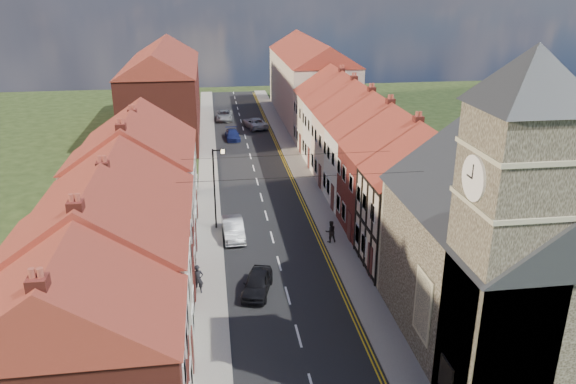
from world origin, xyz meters
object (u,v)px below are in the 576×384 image
(pedestrian_left, at_px, (198,279))
(pedestrian_right, at_px, (331,231))
(church, at_px, (512,244))
(car_far, at_px, (233,135))
(car_distant, at_px, (224,115))
(car_near, at_px, (257,283))
(car_mid, at_px, (233,229))
(lamppost, at_px, (215,184))
(car_distant_b, at_px, (255,123))

(pedestrian_left, bearing_deg, pedestrian_right, 29.86)
(church, xyz_separation_m, pedestrian_right, (-5.45, 13.16, -4.98))
(church, relative_size, car_far, 3.95)
(church, distance_m, car_distant, 53.13)
(car_near, distance_m, pedestrian_right, 8.14)
(car_mid, bearing_deg, car_far, 84.76)
(pedestrian_left, height_order, pedestrian_right, pedestrian_left)
(car_far, xyz_separation_m, pedestrian_right, (5.41, -28.56, 0.34))
(lamppost, height_order, car_distant_b, lamppost)
(pedestrian_left, xyz_separation_m, car_distant_b, (6.60, 39.11, -0.32))
(car_mid, relative_size, pedestrian_left, 2.32)
(pedestrian_left, bearing_deg, car_distant, 84.10)
(church, bearing_deg, car_distant_b, 99.56)
(pedestrian_left, distance_m, pedestrian_right, 10.61)
(lamppost, height_order, car_distant, lamppost)
(car_distant_b, bearing_deg, car_mid, 68.38)
(pedestrian_left, bearing_deg, car_near, -6.96)
(lamppost, xyz_separation_m, pedestrian_left, (-1.29, -9.11, -2.55))
(lamppost, relative_size, car_near, 1.64)
(car_near, xyz_separation_m, car_distant, (-0.41, 44.34, 0.00))
(church, bearing_deg, pedestrian_left, 152.39)
(car_distant, distance_m, car_distant_b, 6.11)
(lamppost, bearing_deg, car_far, 84.73)
(pedestrian_left, relative_size, pedestrian_right, 1.11)
(church, relative_size, pedestrian_right, 9.73)
(car_mid, height_order, pedestrian_left, pedestrian_left)
(car_near, bearing_deg, car_mid, 112.36)
(car_distant, height_order, pedestrian_right, pedestrian_right)
(lamppost, distance_m, car_mid, 3.45)
(church, distance_m, car_near, 14.24)
(car_far, relative_size, car_distant_b, 0.81)
(car_mid, relative_size, pedestrian_right, 2.58)
(pedestrian_right, bearing_deg, car_distant_b, -94.34)
(lamppost, distance_m, pedestrian_left, 9.55)
(car_distant, distance_m, pedestrian_right, 38.91)
(church, relative_size, car_near, 4.16)
(lamppost, relative_size, car_far, 1.56)
(car_near, distance_m, car_distant, 44.34)
(car_far, distance_m, car_distant_b, 5.80)
(car_mid, xyz_separation_m, car_distant_b, (4.22, 31.58, 0.00))
(car_near, xyz_separation_m, car_far, (0.20, 34.45, -0.06))
(lamppost, xyz_separation_m, car_near, (2.11, -9.41, -2.92))
(church, xyz_separation_m, pedestrian_left, (-14.46, 7.56, -4.89))
(car_mid, relative_size, car_distant_b, 0.84)
(car_near, height_order, car_far, car_near)
(car_distant_b, bearing_deg, car_near, 71.35)
(car_near, height_order, car_distant_b, car_distant_b)
(church, height_order, car_near, church)
(car_mid, bearing_deg, car_near, -85.20)
(car_near, relative_size, car_mid, 0.91)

